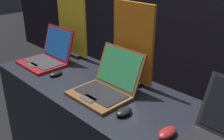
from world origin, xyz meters
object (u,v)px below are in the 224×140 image
at_px(promo_stand_front, 72,29).
at_px(mouse_middle, 124,112).
at_px(mouse_back, 167,133).
at_px(laptop_middle, 107,85).
at_px(promo_stand_middle, 133,46).
at_px(laptop_front, 48,56).
at_px(mouse_front, 56,74).

distance_m(promo_stand_front, mouse_middle, 0.98).
bearing_deg(mouse_back, promo_stand_front, 163.91).
xyz_separation_m(laptop_middle, mouse_middle, (0.23, -0.09, -0.04)).
bearing_deg(promo_stand_middle, promo_stand_front, 177.26).
relative_size(laptop_front, laptop_middle, 0.95).
xyz_separation_m(mouse_middle, mouse_back, (0.26, 0.01, 0.00)).
relative_size(laptop_front, mouse_back, 2.94).
bearing_deg(mouse_back, laptop_middle, 170.38).
relative_size(promo_stand_front, promo_stand_middle, 0.92).
bearing_deg(laptop_front, mouse_back, -4.71).
bearing_deg(promo_stand_middle, mouse_back, -31.77).
xyz_separation_m(mouse_front, promo_stand_middle, (0.43, 0.29, 0.23)).
bearing_deg(laptop_middle, promo_stand_front, 159.45).
relative_size(laptop_front, promo_stand_front, 0.71).
relative_size(mouse_front, promo_stand_front, 0.21).
bearing_deg(laptop_middle, promo_stand_middle, 90.00).
height_order(laptop_front, mouse_middle, laptop_front).
distance_m(mouse_front, promo_stand_middle, 0.57).
distance_m(promo_stand_front, laptop_middle, 0.73).
relative_size(laptop_middle, mouse_middle, 3.48).
bearing_deg(mouse_middle, mouse_front, 178.39).
xyz_separation_m(promo_stand_front, mouse_middle, (0.89, -0.34, -0.21)).
relative_size(mouse_middle, mouse_back, 0.89).
distance_m(mouse_middle, promo_stand_middle, 0.45).
relative_size(laptop_front, promo_stand_middle, 0.65).
height_order(laptop_middle, mouse_back, laptop_middle).
xyz_separation_m(laptop_front, mouse_front, (0.23, -0.09, -0.05)).
bearing_deg(mouse_front, promo_stand_middle, 34.19).
distance_m(laptop_front, mouse_front, 0.25).
bearing_deg(promo_stand_middle, laptop_middle, -90.00).
bearing_deg(mouse_back, laptop_front, 175.29).
xyz_separation_m(mouse_front, laptop_middle, (0.43, 0.07, 0.05)).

